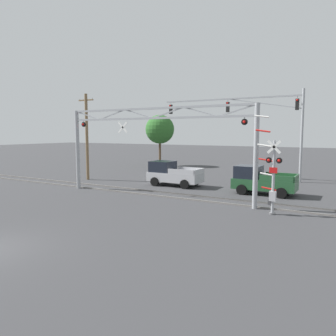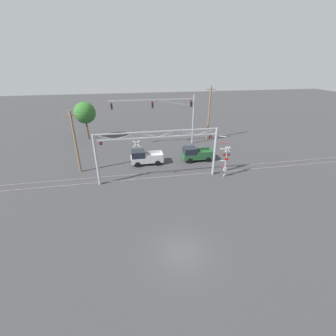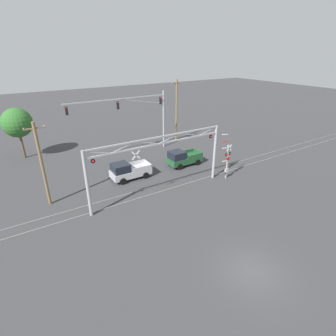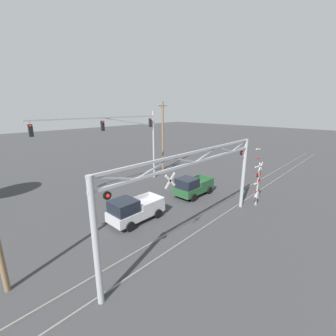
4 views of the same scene
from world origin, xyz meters
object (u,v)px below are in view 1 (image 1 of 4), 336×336
pickup_truck_following (260,181)px  background_tree_beyond_span (160,129)px  pickup_truck_lead (172,174)px  utility_pole_left (87,136)px  crossing_gantry (153,138)px  crossing_signal_mast (272,178)px  traffic_signal_span (261,117)px

pickup_truck_following → background_tree_beyond_span: 22.67m
pickup_truck_lead → pickup_truck_following: size_ratio=1.02×
utility_pole_left → crossing_gantry: bearing=-22.0°
crossing_gantry → crossing_signal_mast: 8.81m
traffic_signal_span → utility_pole_left: traffic_signal_span is taller
pickup_truck_lead → utility_pole_left: size_ratio=0.56×
crossing_signal_mast → utility_pole_left: utility_pole_left is taller
crossing_signal_mast → traffic_signal_span: (-4.08, 13.52, 3.98)m
crossing_gantry → crossing_signal_mast: crossing_gantry is taller
pickup_truck_following → background_tree_beyond_span: background_tree_beyond_span is taller
utility_pole_left → background_tree_beyond_span: (-0.78, 14.89, 0.72)m
traffic_signal_span → pickup_truck_following: bearing=-75.5°
traffic_signal_span → pickup_truck_lead: bearing=-127.2°
pickup_truck_lead → background_tree_beyond_span: 17.41m
traffic_signal_span → utility_pole_left: bearing=-149.8°
pickup_truck_following → crossing_signal_mast: bearing=-70.3°
crossing_gantry → utility_pole_left: (-10.19, 4.11, 0.06)m
crossing_signal_mast → traffic_signal_span: size_ratio=0.39×
traffic_signal_span → background_tree_beyond_span: size_ratio=2.05×
crossing_gantry → background_tree_beyond_span: 21.95m
utility_pole_left → traffic_signal_span: bearing=30.2°
crossing_gantry → pickup_truck_following: crossing_gantry is taller
crossing_gantry → background_tree_beyond_span: bearing=120.0°
traffic_signal_span → crossing_gantry: bearing=-109.3°
crossing_gantry → pickup_truck_following: (6.39, 4.98, -3.21)m
crossing_gantry → traffic_signal_span: bearing=70.7°
crossing_signal_mast → pickup_truck_following: (-2.11, 5.88, -1.08)m
traffic_signal_span → utility_pole_left: (-14.61, -8.50, -1.78)m
crossing_gantry → crossing_signal_mast: (8.50, -0.91, -2.13)m
pickup_truck_lead → background_tree_beyond_span: size_ratio=0.67×
crossing_gantry → utility_pole_left: utility_pole_left is taller
traffic_signal_span → pickup_truck_following: size_ratio=3.15×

